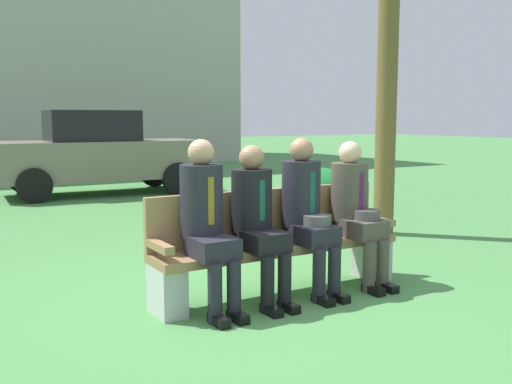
{
  "coord_description": "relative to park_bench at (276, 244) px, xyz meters",
  "views": [
    {
      "loc": [
        -2.29,
        -4.03,
        1.51
      ],
      "look_at": [
        0.39,
        0.47,
        0.85
      ],
      "focal_mm": 40.7,
      "sensor_mm": 36.0,
      "label": 1
    }
  ],
  "objects": [
    {
      "name": "parked_car_far",
      "position": [
        0.57,
        7.49,
        0.4
      ],
      "size": [
        3.98,
        1.89,
        1.68
      ],
      "color": "slate",
      "rests_on": "ground"
    },
    {
      "name": "seated_man_centerleft",
      "position": [
        -0.27,
        -0.13,
        0.29
      ],
      "size": [
        0.34,
        0.72,
        1.3
      ],
      "color": "black",
      "rests_on": "ground"
    },
    {
      "name": "shrub_near_bench",
      "position": [
        2.94,
        3.31,
        -0.07
      ],
      "size": [
        1.18,
        1.08,
        0.74
      ],
      "primitive_type": "ellipsoid",
      "color": "#207F32",
      "rests_on": "ground"
    },
    {
      "name": "ground_plane",
      "position": [
        -0.39,
        -0.13,
        -0.43
      ],
      "size": [
        80.0,
        80.0,
        0.0
      ],
      "primitive_type": "plane",
      "color": "#4A8A48"
    },
    {
      "name": "seated_man_centerright",
      "position": [
        0.23,
        -0.13,
        0.31
      ],
      "size": [
        0.34,
        0.72,
        1.35
      ],
      "color": "#23232D",
      "rests_on": "ground"
    },
    {
      "name": "seated_man_rightmost",
      "position": [
        0.78,
        -0.13,
        0.29
      ],
      "size": [
        0.34,
        0.72,
        1.31
      ],
      "color": "#4C473D",
      "rests_on": "ground"
    },
    {
      "name": "park_bench",
      "position": [
        0.0,
        0.0,
        0.0
      ],
      "size": [
        2.28,
        0.44,
        0.9
      ],
      "color": "#99754C",
      "rests_on": "ground"
    },
    {
      "name": "building_backdrop",
      "position": [
        1.07,
        18.09,
        4.58
      ],
      "size": [
        13.97,
        7.85,
        9.98
      ],
      "color": "#B0AEA0",
      "rests_on": "ground"
    },
    {
      "name": "seated_man_leftmost",
      "position": [
        -0.73,
        -0.12,
        0.32
      ],
      "size": [
        0.34,
        0.72,
        1.35
      ],
      "color": "#23232D",
      "rests_on": "ground"
    }
  ]
}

